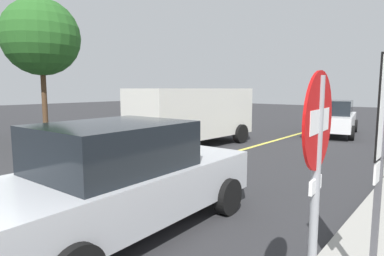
{
  "coord_description": "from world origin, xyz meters",
  "views": [
    {
      "loc": [
        -2.51,
        -5.87,
        2.2
      ],
      "look_at": [
        3.54,
        -0.89,
        1.24
      ],
      "focal_mm": 30.25,
      "sensor_mm": 36.0,
      "label": 1
    }
  ],
  "objects_px": {
    "car_white_behind_van": "(333,118)",
    "stop_sign": "(316,167)",
    "speed_limit_sign": "(382,135)",
    "tree_left_verge": "(41,37)",
    "car_silver_crossing": "(122,177)",
    "white_van": "(193,113)"
  },
  "relations": [
    {
      "from": "stop_sign",
      "to": "tree_left_verge",
      "type": "relative_size",
      "value": 0.4
    },
    {
      "from": "tree_left_verge",
      "to": "speed_limit_sign",
      "type": "bearing_deg",
      "value": -103.37
    },
    {
      "from": "car_silver_crossing",
      "to": "tree_left_verge",
      "type": "height_order",
      "value": "tree_left_verge"
    },
    {
      "from": "car_white_behind_van",
      "to": "tree_left_verge",
      "type": "distance_m",
      "value": 13.49
    },
    {
      "from": "stop_sign",
      "to": "car_silver_crossing",
      "type": "distance_m",
      "value": 3.22
    },
    {
      "from": "speed_limit_sign",
      "to": "car_white_behind_van",
      "type": "height_order",
      "value": "speed_limit_sign"
    },
    {
      "from": "speed_limit_sign",
      "to": "car_silver_crossing",
      "type": "bearing_deg",
      "value": 98.33
    },
    {
      "from": "tree_left_verge",
      "to": "car_white_behind_van",
      "type": "bearing_deg",
      "value": -43.57
    },
    {
      "from": "stop_sign",
      "to": "white_van",
      "type": "bearing_deg",
      "value": 44.65
    },
    {
      "from": "stop_sign",
      "to": "car_white_behind_van",
      "type": "relative_size",
      "value": 0.5
    },
    {
      "from": "stop_sign",
      "to": "white_van",
      "type": "relative_size",
      "value": 0.44
    },
    {
      "from": "white_van",
      "to": "tree_left_verge",
      "type": "bearing_deg",
      "value": 117.47
    },
    {
      "from": "speed_limit_sign",
      "to": "tree_left_verge",
      "type": "height_order",
      "value": "tree_left_verge"
    },
    {
      "from": "car_silver_crossing",
      "to": "car_white_behind_van",
      "type": "bearing_deg",
      "value": 2.85
    },
    {
      "from": "white_van",
      "to": "car_silver_crossing",
      "type": "relative_size",
      "value": 1.19
    },
    {
      "from": "stop_sign",
      "to": "white_van",
      "type": "xyz_separation_m",
      "value": [
        7.09,
        7.01,
        -0.33
      ]
    },
    {
      "from": "stop_sign",
      "to": "speed_limit_sign",
      "type": "bearing_deg",
      "value": -14.42
    },
    {
      "from": "stop_sign",
      "to": "speed_limit_sign",
      "type": "xyz_separation_m",
      "value": [
        1.04,
        -0.27,
        0.17
      ]
    },
    {
      "from": "speed_limit_sign",
      "to": "white_van",
      "type": "height_order",
      "value": "speed_limit_sign"
    },
    {
      "from": "speed_limit_sign",
      "to": "white_van",
      "type": "distance_m",
      "value": 9.48
    },
    {
      "from": "car_white_behind_van",
      "to": "stop_sign",
      "type": "bearing_deg",
      "value": -164.62
    },
    {
      "from": "speed_limit_sign",
      "to": "car_white_behind_van",
      "type": "xyz_separation_m",
      "value": [
        12.53,
        4.0,
        -0.94
      ]
    }
  ]
}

